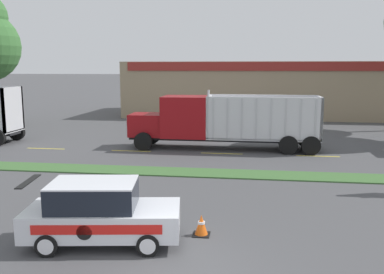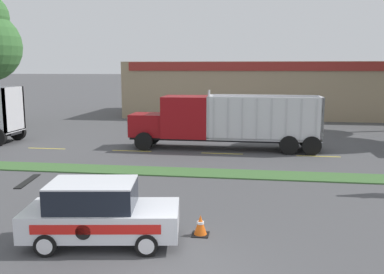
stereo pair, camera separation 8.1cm
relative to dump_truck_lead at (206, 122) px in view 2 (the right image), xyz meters
name	(u,v)px [view 2 (the right image)]	position (x,y,z in m)	size (l,w,h in m)	color
grass_verge	(214,173)	(1.14, -6.30, -1.61)	(120.00, 1.66, 0.06)	#3D6633
centre_line_2	(47,148)	(-9.66, -1.47, -1.63)	(2.40, 0.14, 0.01)	yellow
centre_line_3	(132,151)	(-4.26, -1.47, -1.63)	(2.40, 0.14, 0.01)	yellow
centre_line_4	(222,153)	(1.14, -1.47, -1.63)	(2.40, 0.14, 0.01)	yellow
centre_line_5	(318,156)	(6.54, -1.47, -1.63)	(2.40, 0.14, 0.01)	yellow
dump_truck_lead	(206,122)	(0.00, 0.00, 0.00)	(11.47, 2.65, 3.63)	black
rally_car	(99,212)	(-1.34, -14.66, -0.75)	(4.51, 2.48, 1.81)	silver
traffic_cone	(200,225)	(1.41, -13.70, -1.34)	(0.50, 0.50, 0.62)	black
store_building_backdrop	(288,88)	(6.40, 20.36, 1.09)	(32.46, 12.10, 5.46)	#9E896B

